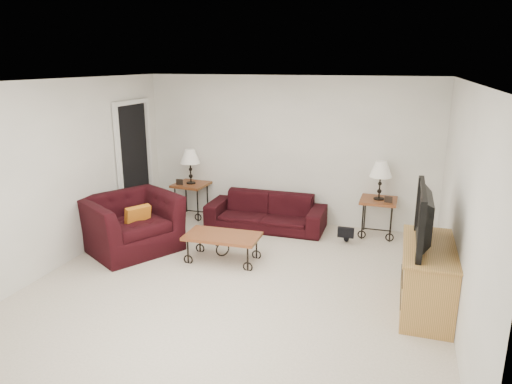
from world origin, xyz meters
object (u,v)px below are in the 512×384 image
(lamp_left, at_px, (190,166))
(coffee_table, at_px, (223,248))
(side_table_left, at_px, (192,200))
(armchair, at_px, (131,223))
(television, at_px, (431,218))
(side_table_right, at_px, (377,218))
(lamp_right, at_px, (380,180))
(tv_stand, at_px, (427,278))
(sofa, at_px, (266,212))
(backpack, at_px, (347,227))

(lamp_left, bearing_deg, coffee_table, -53.08)
(side_table_left, height_order, armchair, armchair)
(coffee_table, xyz_separation_m, television, (2.65, -0.54, 0.89))
(side_table_left, height_order, side_table_right, side_table_left)
(lamp_left, relative_size, lamp_right, 1.01)
(lamp_left, xyz_separation_m, armchair, (-0.18, -1.68, -0.52))
(side_table_right, relative_size, tv_stand, 0.48)
(side_table_left, bearing_deg, coffee_table, -53.08)
(sofa, bearing_deg, backpack, -9.69)
(side_table_right, distance_m, lamp_left, 3.31)
(side_table_left, distance_m, lamp_right, 3.31)
(television, bearing_deg, armchair, -97.27)
(lamp_right, xyz_separation_m, backpack, (-0.43, -0.42, -0.67))
(television, height_order, backpack, television)
(lamp_left, xyz_separation_m, television, (3.90, -2.21, 0.16))
(tv_stand, bearing_deg, side_table_left, 150.64)
(sofa, bearing_deg, armchair, -137.31)
(coffee_table, relative_size, backpack, 2.11)
(lamp_right, bearing_deg, tv_stand, -73.18)
(side_table_left, bearing_deg, lamp_left, 0.00)
(lamp_left, distance_m, backpack, 2.94)
(armchair, xyz_separation_m, tv_stand, (4.11, -0.52, -0.03))
(side_table_right, bearing_deg, backpack, -135.88)
(coffee_table, bearing_deg, lamp_right, 39.72)
(armchair, bearing_deg, tv_stand, -66.42)
(lamp_right, bearing_deg, armchair, -153.90)
(lamp_right, xyz_separation_m, armchair, (-3.44, -1.68, -0.51))
(coffee_table, relative_size, television, 0.91)
(lamp_left, xyz_separation_m, tv_stand, (3.92, -2.21, -0.55))
(backpack, bearing_deg, side_table_right, 36.50)
(side_table_left, relative_size, side_table_right, 1.01)
(side_table_right, bearing_deg, sofa, -174.31)
(coffee_table, distance_m, tv_stand, 2.73)
(side_table_right, height_order, armchair, armchair)
(side_table_right, xyz_separation_m, lamp_left, (-3.25, 0.00, 0.62))
(side_table_left, distance_m, coffee_table, 2.09)
(backpack, bearing_deg, coffee_table, -149.20)
(armchair, relative_size, television, 1.11)
(coffee_table, bearing_deg, tv_stand, -11.46)
(coffee_table, xyz_separation_m, backpack, (1.57, 1.25, 0.05))
(sofa, height_order, television, television)
(coffee_table, bearing_deg, lamp_left, 126.92)
(side_table_left, bearing_deg, sofa, -7.09)
(sofa, xyz_separation_m, television, (2.45, -2.03, 0.80))
(side_table_left, xyz_separation_m, lamp_right, (3.25, 0.00, 0.61))
(television, bearing_deg, sofa, -129.54)
(side_table_right, distance_m, armchair, 3.83)
(sofa, height_order, coffee_table, sofa)
(lamp_right, bearing_deg, sofa, -174.31)
(side_table_left, bearing_deg, television, -29.49)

